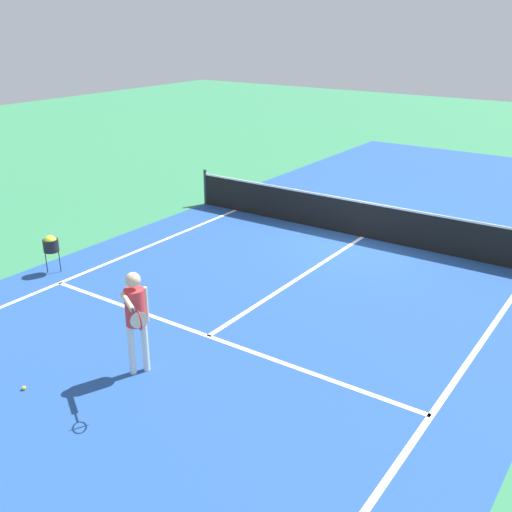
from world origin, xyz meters
name	(u,v)px	position (x,y,z in m)	size (l,w,h in m)	color
ground_plane	(363,237)	(0.00, 0.00, 0.00)	(60.00, 60.00, 0.00)	#337F51
court_surface_inbounds	(363,237)	(0.00, 0.00, 0.00)	(10.62, 24.40, 0.00)	#234C93
line_sideline_left	(76,276)	(-4.11, -5.95, 0.00)	(0.10, 11.89, 0.01)	white
line_sideline_right	(441,401)	(4.11, -5.95, 0.00)	(0.10, 11.89, 0.01)	white
line_service_near	(208,336)	(0.00, -6.40, 0.00)	(8.22, 0.10, 0.01)	white
line_center_service	(300,277)	(0.00, -3.20, 0.00)	(0.10, 6.40, 0.01)	white
net	(364,219)	(0.00, 0.00, 0.49)	(10.59, 0.09, 1.07)	#33383D
player_near	(136,312)	(-0.16, -7.95, 1.09)	(1.01, 0.91, 1.74)	white
ball_hopper	(51,244)	(-4.70, -6.08, 0.68)	(0.34, 0.34, 0.87)	black
tennis_ball_by_baseline	(24,388)	(-1.28, -9.33, 0.03)	(0.07, 0.07, 0.07)	#CCE033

